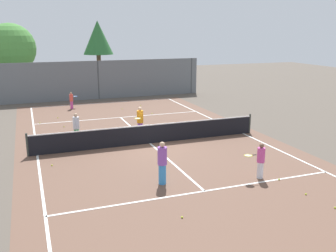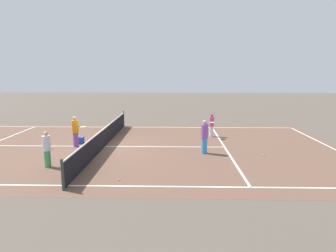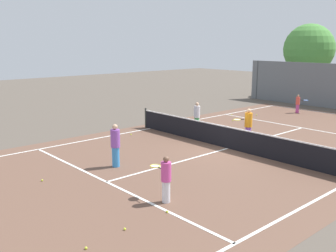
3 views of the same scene
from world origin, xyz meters
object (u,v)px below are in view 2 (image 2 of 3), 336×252
at_px(player_0, 47,149).
at_px(player_2, 204,136).
at_px(tennis_ball_2, 259,134).
at_px(tennis_ball_8, 5,136).
at_px(player_4, 211,125).
at_px(ball_crate, 80,140).
at_px(tennis_ball_0, 217,134).
at_px(player_1, 76,131).
at_px(tennis_ball_5, 119,180).
at_px(tennis_ball_10, 52,148).
at_px(tennis_ball_4, 263,155).
at_px(tennis_ball_1, 241,134).

height_order(player_0, player_2, player_2).
relative_size(tennis_ball_2, tennis_ball_8, 1.00).
xyz_separation_m(player_4, ball_crate, (-1.92, 7.54, -0.55)).
height_order(player_0, tennis_ball_0, player_0).
distance_m(player_1, player_2, 6.80).
bearing_deg(tennis_ball_5, tennis_ball_10, 44.67).
bearing_deg(player_4, player_1, 109.48).
relative_size(player_4, tennis_ball_4, 21.47).
xyz_separation_m(tennis_ball_1, tennis_ball_2, (0.17, -1.20, 0.00)).
height_order(tennis_ball_4, tennis_ball_8, same).
bearing_deg(player_0, tennis_ball_2, -57.35).
height_order(player_1, tennis_ball_5, player_1).
xyz_separation_m(player_4, tennis_ball_2, (0.81, -3.14, -0.70)).
height_order(player_4, tennis_ball_5, player_4).
xyz_separation_m(player_2, tennis_ball_8, (3.52, 11.96, -0.81)).
bearing_deg(tennis_ball_5, player_2, -42.69).
height_order(tennis_ball_4, tennis_ball_10, same).
bearing_deg(tennis_ball_2, player_0, 122.65).
relative_size(player_1, tennis_ball_0, 24.78).
relative_size(player_1, tennis_ball_5, 24.78).
relative_size(ball_crate, tennis_ball_10, 6.45).
height_order(player_2, tennis_ball_8, player_2).
height_order(tennis_ball_1, tennis_ball_4, same).
relative_size(ball_crate, tennis_ball_4, 6.45).
distance_m(tennis_ball_2, tennis_ball_4, 5.06).
distance_m(player_2, tennis_ball_0, 4.61).
height_order(player_1, ball_crate, player_1).
bearing_deg(tennis_ball_2, tennis_ball_5, 138.39).
distance_m(ball_crate, tennis_ball_2, 11.02).
distance_m(player_0, tennis_ball_2, 12.74).
xyz_separation_m(player_0, tennis_ball_4, (1.93, -9.56, -0.75)).
bearing_deg(player_2, tennis_ball_1, -31.79).
height_order(ball_crate, tennis_ball_1, ball_crate).
distance_m(player_4, tennis_ball_4, 4.63).
relative_size(tennis_ball_0, tennis_ball_5, 1.00).
bearing_deg(ball_crate, player_0, 179.58).
distance_m(player_2, tennis_ball_10, 7.87).
bearing_deg(tennis_ball_5, tennis_ball_1, -37.22).
distance_m(player_0, tennis_ball_1, 11.65).
bearing_deg(player_4, tennis_ball_2, -75.62).
bearing_deg(tennis_ball_8, ball_crate, -107.72).
distance_m(tennis_ball_1, tennis_ball_4, 4.76).
relative_size(player_0, player_2, 0.93).
distance_m(player_0, tennis_ball_5, 3.69).
bearing_deg(tennis_ball_10, tennis_ball_5, -135.33).
xyz_separation_m(player_4, tennis_ball_8, (-0.25, 12.76, -0.70)).
distance_m(player_4, tennis_ball_8, 12.78).
bearing_deg(tennis_ball_8, tennis_ball_0, -86.36).
height_order(player_4, tennis_ball_1, player_4).
height_order(player_2, player_4, player_2).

